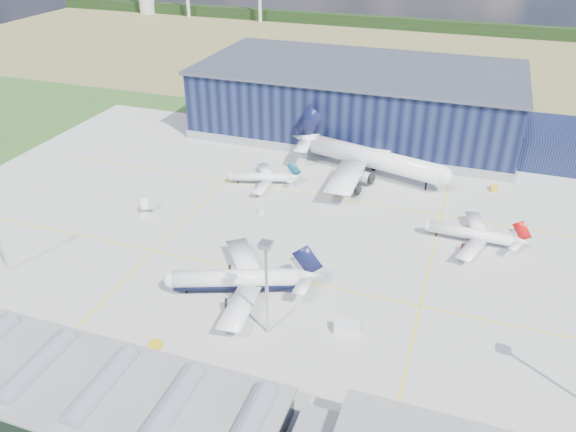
{
  "coord_description": "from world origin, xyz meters",
  "views": [
    {
      "loc": [
        45.0,
        -116.26,
        81.99
      ],
      "look_at": [
        1.22,
        8.21,
        6.86
      ],
      "focal_mm": 35.0,
      "sensor_mm": 36.0,
      "label": 1
    }
  ],
  "objects_px": {
    "airliner_navy": "(236,271)",
    "gse_cart_a": "(262,211)",
    "car_a": "(341,420)",
    "gse_tug_c": "(494,189)",
    "airstair": "(148,207)",
    "airliner_widebody": "(375,149)",
    "car_b": "(191,367)",
    "airliner_red": "(472,228)",
    "gse_tug_a": "(154,348)",
    "airliner_regional": "(261,173)",
    "gse_van_a": "(346,327)",
    "light_mast_center": "(266,274)",
    "hangar": "(365,103)"
  },
  "relations": [
    {
      "from": "airliner_red",
      "to": "car_b",
      "type": "relative_size",
      "value": 7.84
    },
    {
      "from": "airliner_widebody",
      "to": "gse_cart_a",
      "type": "xyz_separation_m",
      "value": [
        -26.19,
        -36.04,
        -9.15
      ]
    },
    {
      "from": "gse_tug_c",
      "to": "airstair",
      "type": "relative_size",
      "value": 0.61
    },
    {
      "from": "airliner_red",
      "to": "airstair",
      "type": "height_order",
      "value": "airliner_red"
    },
    {
      "from": "gse_tug_c",
      "to": "airliner_red",
      "type": "bearing_deg",
      "value": -103.59
    },
    {
      "from": "airliner_navy",
      "to": "gse_tug_c",
      "type": "distance_m",
      "value": 94.85
    },
    {
      "from": "airliner_navy",
      "to": "airliner_red",
      "type": "xyz_separation_m",
      "value": [
        50.77,
        41.1,
        -1.62
      ]
    },
    {
      "from": "airliner_regional",
      "to": "gse_cart_a",
      "type": "relative_size",
      "value": 9.21
    },
    {
      "from": "car_b",
      "to": "airliner_regional",
      "type": "bearing_deg",
      "value": -2.32
    },
    {
      "from": "hangar",
      "to": "gse_tug_c",
      "type": "relative_size",
      "value": 45.1
    },
    {
      "from": "airliner_navy",
      "to": "airstair",
      "type": "relative_size",
      "value": 7.2
    },
    {
      "from": "airliner_regional",
      "to": "car_b",
      "type": "xyz_separation_m",
      "value": [
        17.55,
        -81.75,
        -3.4
      ]
    },
    {
      "from": "gse_van_a",
      "to": "gse_tug_a",
      "type": "bearing_deg",
      "value": 102.59
    },
    {
      "from": "airliner_navy",
      "to": "gse_cart_a",
      "type": "distance_m",
      "value": 39.47
    },
    {
      "from": "hangar",
      "to": "airliner_navy",
      "type": "height_order",
      "value": "hangar"
    },
    {
      "from": "gse_van_a",
      "to": "airliner_red",
      "type": "bearing_deg",
      "value": -41.78
    },
    {
      "from": "gse_cart_a",
      "to": "gse_tug_c",
      "type": "xyz_separation_m",
      "value": [
        64.96,
        38.16,
        0.13
      ]
    },
    {
      "from": "gse_tug_c",
      "to": "airliner_regional",
      "type": "bearing_deg",
      "value": -169.0
    },
    {
      "from": "car_b",
      "to": "gse_cart_a",
      "type": "bearing_deg",
      "value": -5.24
    },
    {
      "from": "airliner_navy",
      "to": "gse_cart_a",
      "type": "xyz_separation_m",
      "value": [
        -8.79,
        38.06,
        -5.65
      ]
    },
    {
      "from": "gse_cart_a",
      "to": "car_b",
      "type": "height_order",
      "value": "car_b"
    },
    {
      "from": "gse_cart_a",
      "to": "airliner_widebody",
      "type": "bearing_deg",
      "value": 36.61
    },
    {
      "from": "airliner_red",
      "to": "gse_tug_a",
      "type": "bearing_deg",
      "value": 49.68
    },
    {
      "from": "gse_van_a",
      "to": "car_b",
      "type": "xyz_separation_m",
      "value": [
        -26.46,
        -21.15,
        -0.61
      ]
    },
    {
      "from": "hangar",
      "to": "airliner_navy",
      "type": "relative_size",
      "value": 3.79
    },
    {
      "from": "airliner_navy",
      "to": "gse_tug_a",
      "type": "height_order",
      "value": "airliner_navy"
    },
    {
      "from": "airliner_navy",
      "to": "gse_van_a",
      "type": "bearing_deg",
      "value": 149.13
    },
    {
      "from": "gse_tug_c",
      "to": "car_b",
      "type": "bearing_deg",
      "value": -122.96
    },
    {
      "from": "light_mast_center",
      "to": "gse_cart_a",
      "type": "height_order",
      "value": "light_mast_center"
    },
    {
      "from": "light_mast_center",
      "to": "airliner_red",
      "type": "relative_size",
      "value": 0.81
    },
    {
      "from": "gse_tug_a",
      "to": "airstair",
      "type": "distance_m",
      "value": 60.95
    },
    {
      "from": "hangar",
      "to": "car_a",
      "type": "distance_m",
      "value": 145.99
    },
    {
      "from": "airliner_widebody",
      "to": "car_b",
      "type": "height_order",
      "value": "airliner_widebody"
    },
    {
      "from": "gse_tug_c",
      "to": "airstair",
      "type": "distance_m",
      "value": 108.69
    },
    {
      "from": "hangar",
      "to": "gse_tug_a",
      "type": "height_order",
      "value": "hangar"
    },
    {
      "from": "airliner_navy",
      "to": "gse_cart_a",
      "type": "height_order",
      "value": "airliner_navy"
    },
    {
      "from": "gse_cart_a",
      "to": "airliner_navy",
      "type": "bearing_deg",
      "value": -94.37
    },
    {
      "from": "airstair",
      "to": "gse_tug_c",
      "type": "bearing_deg",
      "value": 15.77
    },
    {
      "from": "gse_cart_a",
      "to": "car_a",
      "type": "distance_m",
      "value": 79.03
    },
    {
      "from": "light_mast_center",
      "to": "airliner_widebody",
      "type": "relative_size",
      "value": 0.39
    },
    {
      "from": "airliner_navy",
      "to": "gse_cart_a",
      "type": "relative_size",
      "value": 14.35
    },
    {
      "from": "gse_tug_c",
      "to": "car_a",
      "type": "relative_size",
      "value": 0.87
    },
    {
      "from": "gse_van_a",
      "to": "gse_cart_a",
      "type": "distance_m",
      "value": 56.57
    },
    {
      "from": "airliner_red",
      "to": "gse_tug_a",
      "type": "relative_size",
      "value": 7.39
    },
    {
      "from": "gse_tug_a",
      "to": "car_b",
      "type": "distance_m",
      "value": 9.81
    },
    {
      "from": "hangar",
      "to": "car_b",
      "type": "distance_m",
      "value": 140.39
    },
    {
      "from": "hangar",
      "to": "airliner_red",
      "type": "height_order",
      "value": "hangar"
    },
    {
      "from": "airliner_navy",
      "to": "airstair",
      "type": "bearing_deg",
      "value": -54.73
    },
    {
      "from": "gse_tug_c",
      "to": "airliner_navy",
      "type": "bearing_deg",
      "value": -131.24
    },
    {
      "from": "gse_van_a",
      "to": "airstair",
      "type": "bearing_deg",
      "value": 49.54
    }
  ]
}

